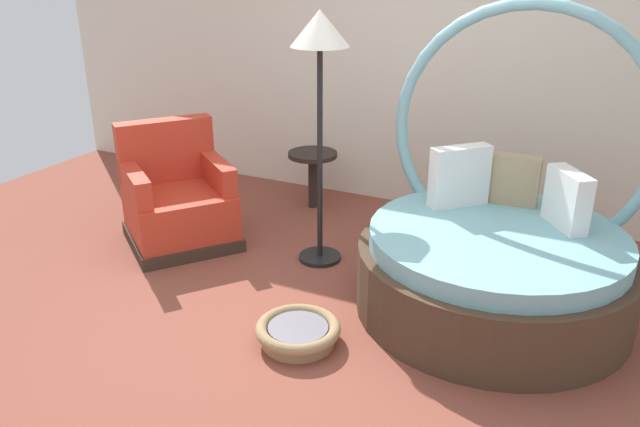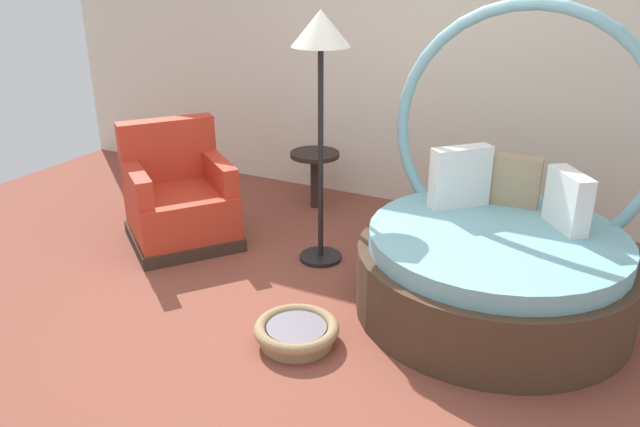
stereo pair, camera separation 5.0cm
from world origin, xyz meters
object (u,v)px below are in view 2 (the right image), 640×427
(red_armchair, at_px, (179,201))
(floor_lamp, at_px, (321,54))
(pet_basket, at_px, (297,332))
(side_table, at_px, (315,162))
(round_daybed, at_px, (497,253))

(red_armchair, xyz_separation_m, floor_lamp, (1.17, 0.19, 1.20))
(pet_basket, xyz_separation_m, side_table, (-0.90, 1.99, 0.35))
(pet_basket, height_order, side_table, side_table)
(red_armchair, height_order, side_table, red_armchair)
(round_daybed, height_order, red_armchair, round_daybed)
(red_armchair, bearing_deg, floor_lamp, 9.08)
(floor_lamp, bearing_deg, pet_basket, -70.52)
(round_daybed, bearing_deg, pet_basket, -134.38)
(pet_basket, xyz_separation_m, floor_lamp, (-0.37, 1.06, 1.46))
(red_armchair, bearing_deg, round_daybed, 2.05)
(round_daybed, xyz_separation_m, floor_lamp, (-1.32, 0.10, 1.15))
(round_daybed, height_order, pet_basket, round_daybed)
(red_armchair, relative_size, floor_lamp, 0.61)
(floor_lamp, bearing_deg, side_table, 119.57)
(pet_basket, distance_m, floor_lamp, 1.84)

